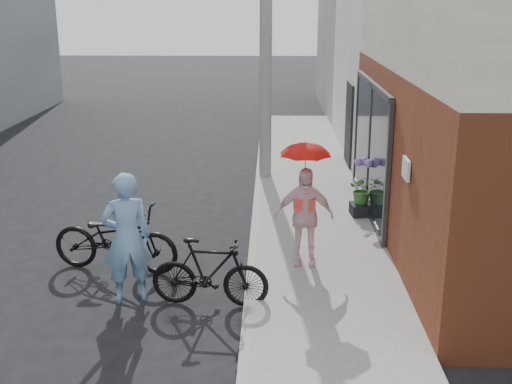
{
  "coord_description": "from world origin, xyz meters",
  "views": [
    {
      "loc": [
        1.25,
        -8.64,
        4.14
      ],
      "look_at": [
        1.0,
        1.38,
        1.1
      ],
      "focal_mm": 45.0,
      "sensor_mm": 36.0,
      "label": 1
    }
  ],
  "objects_px": {
    "bike_right": "(210,273)",
    "officer": "(127,238)",
    "utility_pole": "(266,28)",
    "kimono_woman": "(304,216)",
    "planter": "(362,209)",
    "bike_left": "(115,238)"
  },
  "relations": [
    {
      "from": "officer",
      "to": "planter",
      "type": "bearing_deg",
      "value": -157.47
    },
    {
      "from": "kimono_woman",
      "to": "planter",
      "type": "distance_m",
      "value": 2.76
    },
    {
      "from": "bike_left",
      "to": "bike_right",
      "type": "distance_m",
      "value": 1.98
    },
    {
      "from": "utility_pole",
      "to": "bike_right",
      "type": "height_order",
      "value": "utility_pole"
    },
    {
      "from": "bike_left",
      "to": "planter",
      "type": "height_order",
      "value": "bike_left"
    },
    {
      "from": "officer",
      "to": "utility_pole",
      "type": "bearing_deg",
      "value": -126.69
    },
    {
      "from": "bike_right",
      "to": "planter",
      "type": "distance_m",
      "value": 4.47
    },
    {
      "from": "bike_right",
      "to": "bike_left",
      "type": "bearing_deg",
      "value": 58.99
    },
    {
      "from": "utility_pole",
      "to": "bike_right",
      "type": "relative_size",
      "value": 4.25
    },
    {
      "from": "utility_pole",
      "to": "kimono_woman",
      "type": "relative_size",
      "value": 4.49
    },
    {
      "from": "utility_pole",
      "to": "bike_left",
      "type": "bearing_deg",
      "value": -113.3
    },
    {
      "from": "officer",
      "to": "bike_right",
      "type": "distance_m",
      "value": 1.26
    },
    {
      "from": "officer",
      "to": "bike_left",
      "type": "height_order",
      "value": "officer"
    },
    {
      "from": "bike_right",
      "to": "officer",
      "type": "bearing_deg",
      "value": 88.38
    },
    {
      "from": "bike_left",
      "to": "kimono_woman",
      "type": "relative_size",
      "value": 1.31
    },
    {
      "from": "bike_left",
      "to": "planter",
      "type": "relative_size",
      "value": 4.81
    },
    {
      "from": "bike_right",
      "to": "planter",
      "type": "bearing_deg",
      "value": -30.13
    },
    {
      "from": "kimono_woman",
      "to": "planter",
      "type": "height_order",
      "value": "kimono_woman"
    },
    {
      "from": "officer",
      "to": "planter",
      "type": "height_order",
      "value": "officer"
    },
    {
      "from": "bike_right",
      "to": "kimono_woman",
      "type": "height_order",
      "value": "kimono_woman"
    },
    {
      "from": "utility_pole",
      "to": "kimono_woman",
      "type": "xyz_separation_m",
      "value": [
        0.66,
        -5.23,
        -2.6
      ]
    },
    {
      "from": "utility_pole",
      "to": "planter",
      "type": "distance_m",
      "value": 4.74
    }
  ]
}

